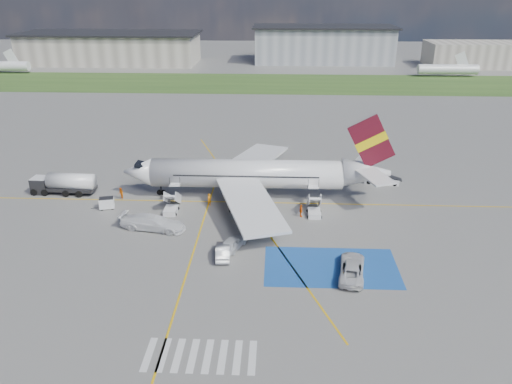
% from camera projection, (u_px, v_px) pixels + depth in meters
% --- Properties ---
extents(ground, '(400.00, 400.00, 0.00)m').
position_uv_depth(ground, '(239.00, 246.00, 56.62)').
color(ground, '#60605E').
rests_on(ground, ground).
extents(grass_strip, '(400.00, 30.00, 0.01)m').
position_uv_depth(grass_strip, '(264.00, 83.00, 143.78)').
color(grass_strip, '#2D4C1E').
rests_on(grass_strip, ground).
extents(taxiway_line_main, '(120.00, 0.20, 0.01)m').
position_uv_depth(taxiway_line_main, '(246.00, 202.00, 67.63)').
color(taxiway_line_main, gold).
rests_on(taxiway_line_main, ground).
extents(taxiway_line_cross, '(0.20, 60.00, 0.01)m').
position_uv_depth(taxiway_line_cross, '(179.00, 297.00, 47.64)').
color(taxiway_line_cross, gold).
rests_on(taxiway_line_cross, ground).
extents(taxiway_line_diag, '(20.71, 56.45, 0.01)m').
position_uv_depth(taxiway_line_diag, '(246.00, 202.00, 67.63)').
color(taxiway_line_diag, gold).
rests_on(taxiway_line_diag, ground).
extents(staging_box, '(14.00, 8.00, 0.01)m').
position_uv_depth(staging_box, '(331.00, 267.00, 52.54)').
color(staging_box, '#194A98').
rests_on(staging_box, ground).
extents(crosswalk, '(9.00, 4.00, 0.01)m').
position_uv_depth(crosswalk, '(200.00, 356.00, 40.17)').
color(crosswalk, silver).
rests_on(crosswalk, ground).
extents(terminal_west, '(60.00, 22.00, 10.00)m').
position_uv_depth(terminal_west, '(111.00, 48.00, 176.13)').
color(terminal_west, gray).
rests_on(terminal_west, ground).
extents(terminal_centre, '(48.00, 18.00, 12.00)m').
position_uv_depth(terminal_centre, '(323.00, 45.00, 177.30)').
color(terminal_centre, gray).
rests_on(terminal_centre, ground).
extents(terminal_east, '(40.00, 16.00, 8.00)m').
position_uv_depth(terminal_east, '(487.00, 54.00, 169.46)').
color(terminal_east, gray).
rests_on(terminal_east, ground).
extents(airliner, '(36.81, 32.95, 11.92)m').
position_uv_depth(airliner, '(258.00, 174.00, 68.06)').
color(airliner, silver).
rests_on(airliner, ground).
extents(airstairs_fwd, '(1.90, 5.20, 3.60)m').
position_uv_depth(airstairs_fwd, '(171.00, 207.00, 64.74)').
color(airstairs_fwd, silver).
rests_on(airstairs_fwd, ground).
extents(airstairs_aft, '(1.90, 5.20, 3.60)m').
position_uv_depth(airstairs_aft, '(314.00, 210.00, 64.00)').
color(airstairs_aft, silver).
rests_on(airstairs_aft, ground).
extents(fuel_tanker, '(9.02, 2.95, 3.04)m').
position_uv_depth(fuel_tanker, '(64.00, 185.00, 69.91)').
color(fuel_tanker, black).
rests_on(fuel_tanker, ground).
extents(gpu_cart, '(2.13, 1.64, 1.58)m').
position_uv_depth(gpu_cart, '(107.00, 204.00, 65.51)').
color(gpu_cart, silver).
rests_on(gpu_cart, ground).
extents(belt_loader, '(5.49, 2.67, 1.59)m').
position_uv_depth(belt_loader, '(382.00, 181.00, 73.78)').
color(belt_loader, silver).
rests_on(belt_loader, ground).
extents(car_silver_a, '(3.31, 4.65, 1.47)m').
position_uv_depth(car_silver_a, '(233.00, 243.00, 55.77)').
color(car_silver_a, silver).
rests_on(car_silver_a, ground).
extents(car_silver_b, '(1.89, 4.42, 1.42)m').
position_uv_depth(car_silver_b, '(223.00, 251.00, 54.20)').
color(car_silver_b, silver).
rests_on(car_silver_b, ground).
extents(van_white_a, '(3.26, 5.58, 1.97)m').
position_uv_depth(van_white_a, '(352.00, 266.00, 50.86)').
color(van_white_a, silver).
rests_on(van_white_a, ground).
extents(van_white_b, '(6.43, 3.59, 2.38)m').
position_uv_depth(van_white_b, '(152.00, 220.00, 59.97)').
color(van_white_b, white).
rests_on(van_white_b, ground).
extents(crew_fwd, '(0.74, 0.75, 1.75)m').
position_uv_depth(crew_fwd, '(209.00, 200.00, 66.27)').
color(crew_fwd, orange).
rests_on(crew_fwd, ground).
extents(crew_nose, '(0.97, 1.01, 1.65)m').
position_uv_depth(crew_nose, '(121.00, 194.00, 68.32)').
color(crew_nose, orange).
rests_on(crew_nose, ground).
extents(crew_aft, '(0.58, 1.03, 1.66)m').
position_uv_depth(crew_aft, '(301.00, 211.00, 63.25)').
color(crew_aft, orange).
rests_on(crew_aft, ground).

